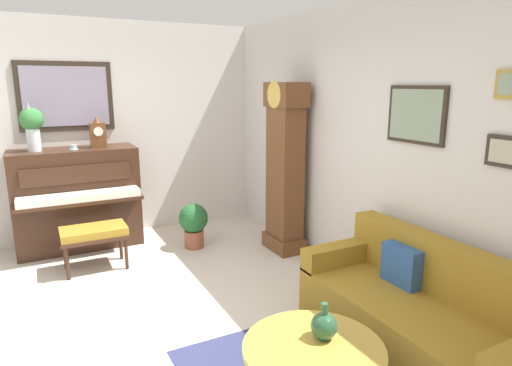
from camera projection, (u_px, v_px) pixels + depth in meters
name	position (u px, v px, depth m)	size (l,w,h in m)	color
ground_plane	(127.00, 335.00, 3.65)	(6.40, 6.00, 0.10)	beige
wall_left	(78.00, 131.00, 5.58)	(0.13, 4.90, 2.80)	silver
wall_back	(361.00, 145.00, 4.38)	(5.30, 0.13, 2.80)	silver
piano	(78.00, 198.00, 5.38)	(0.87, 1.44, 1.24)	#3D2316
piano_bench	(94.00, 234.00, 4.76)	(0.42, 0.70, 0.48)	#3D2316
grandfather_clock	(285.00, 173.00, 5.21)	(0.52, 0.34, 2.03)	brown
couch	(420.00, 315.00, 3.27)	(1.90, 0.80, 0.84)	olive
coffee_table	(314.00, 351.00, 2.68)	(0.88, 0.88, 0.44)	gold
mantel_clock	(98.00, 133.00, 5.34)	(0.13, 0.18, 0.38)	brown
flower_vase	(32.00, 124.00, 4.99)	(0.26, 0.26, 0.58)	silver
teacup	(73.00, 148.00, 5.19)	(0.12, 0.12, 0.06)	#ADC6D6
green_jug	(324.00, 326.00, 2.74)	(0.17, 0.17, 0.24)	#234C33
potted_plant	(194.00, 223.00, 5.41)	(0.36, 0.36, 0.56)	#935138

